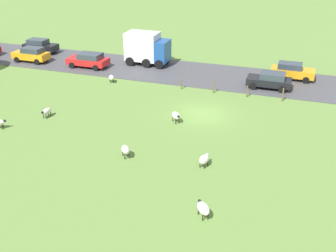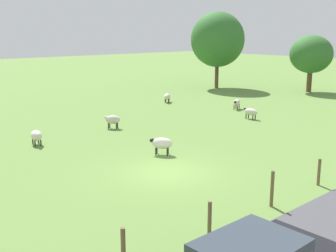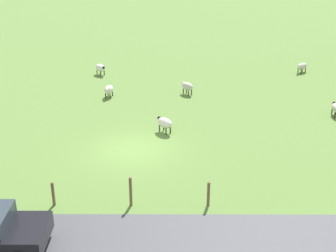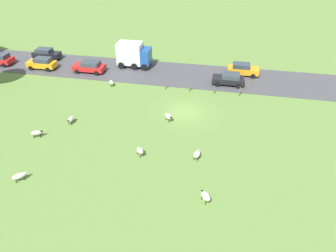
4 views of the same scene
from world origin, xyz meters
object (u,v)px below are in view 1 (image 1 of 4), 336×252
object	(u,v)px
sheep_7	(204,159)
truck_0	(147,48)
sheep_2	(203,208)
car_2	(270,80)
sheep_5	(46,111)
car_4	(89,60)
car_1	(31,54)
car_3	(40,46)
car_0	(292,71)
sheep_0	(176,116)
sheep_6	(111,78)
sheep_3	(126,150)

from	to	relation	value
sheep_7	truck_0	world-z (taller)	truck_0
sheep_2	car_2	size ratio (longest dim) A/B	0.28
sheep_5	car_4	size ratio (longest dim) A/B	0.27
truck_0	car_1	distance (m)	13.27
car_3	truck_0	bearing A→B (deg)	-90.77
car_0	car_4	size ratio (longest dim) A/B	0.96
car_2	car_3	size ratio (longest dim) A/B	1.00
sheep_0	sheep_7	xyz separation A→B (m)	(-5.77, -3.77, -0.06)
sheep_5	car_1	size ratio (longest dim) A/B	0.29
car_3	car_4	distance (m)	9.09
car_2	car_4	size ratio (longest dim) A/B	0.93
truck_0	car_0	distance (m)	15.68
car_0	truck_0	bearing A→B (deg)	89.98
car_4	car_0	bearing A→B (deg)	-81.76
sheep_0	sheep_6	distance (m)	11.26
sheep_6	car_2	distance (m)	15.39
sheep_0	sheep_5	bearing A→B (deg)	103.65
car_0	car_4	xyz separation A→B (m)	(-3.08, 21.28, -0.04)
sheep_6	sheep_7	bearing A→B (deg)	-134.76
car_1	sheep_0	bearing A→B (deg)	-116.16
sheep_2	truck_0	size ratio (longest dim) A/B	0.24
car_1	car_2	size ratio (longest dim) A/B	1.00
sheep_2	car_1	distance (m)	33.07
sheep_5	car_3	xyz separation A→B (m)	(16.17, 11.72, 0.39)
car_1	car_3	world-z (taller)	car_1
car_4	sheep_0	bearing A→B (deg)	-127.79
sheep_2	sheep_5	distance (m)	17.34
sheep_2	car_2	bearing A→B (deg)	-2.87
sheep_5	truck_0	distance (m)	16.22
sheep_7	sheep_3	bearing A→B (deg)	96.10
sheep_7	car_2	size ratio (longest dim) A/B	0.26
truck_0	car_2	xyz separation A→B (m)	(-3.35, -13.88, -1.06)
sheep_0	sheep_2	distance (m)	11.91
truck_0	car_2	world-z (taller)	truck_0
sheep_6	car_0	xyz separation A→B (m)	(6.66, -16.79, 0.44)
car_4	sheep_2	bearing A→B (deg)	-138.99
car_1	truck_0	bearing A→B (deg)	-75.14
sheep_6	sheep_0	bearing A→B (deg)	-127.40
sheep_7	car_4	world-z (taller)	car_4
sheep_0	sheep_2	size ratio (longest dim) A/B	0.99
sheep_5	sheep_0	bearing A→B (deg)	-76.35
car_2	sheep_5	bearing A→B (deg)	127.85
car_3	sheep_6	bearing A→B (deg)	-117.87
sheep_2	car_3	distance (m)	36.41
sheep_3	sheep_6	world-z (taller)	sheep_3
sheep_0	car_2	xyz separation A→B (m)	(10.16, -6.07, 0.28)
car_2	car_3	distance (m)	28.20
car_1	car_3	bearing A→B (deg)	20.20
sheep_2	sheep_5	size ratio (longest dim) A/B	0.94
truck_0	car_3	world-z (taller)	truck_0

